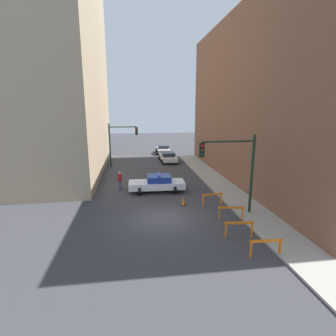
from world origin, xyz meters
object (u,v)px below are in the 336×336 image
parked_car_mid (163,149)px  pedestrian_crossing (120,181)px  police_car (157,183)px  barrier_mid (239,227)px  barrier_corner (212,197)px  traffic_light_near (235,163)px  traffic_light_far (119,139)px  barrier_back (231,211)px  barrier_front (266,245)px  parked_car_near (168,157)px  traffic_cone (183,201)px

parked_car_mid → pedestrian_crossing: bearing=-105.9°
police_car → barrier_mid: (3.65, -8.73, -0.11)m
pedestrian_crossing → barrier_corner: pedestrian_crossing is taller
traffic_light_near → traffic_light_far: traffic_light_near is taller
police_car → barrier_corner: (3.66, -3.84, -0.11)m
barrier_back → traffic_light_far: bearing=114.3°
traffic_light_far → barrier_mid: (7.20, -19.06, -2.78)m
police_car → parked_car_mid: 19.28m
parked_car_mid → barrier_front: parked_car_mid is taller
parked_car_near → parked_car_mid: same height
pedestrian_crossing → barrier_front: bearing=-56.8°
barrier_front → traffic_cone: barrier_front is taller
parked_car_near → pedestrian_crossing: bearing=-118.6°
traffic_light_near → barrier_back: size_ratio=3.30×
parked_car_mid → barrier_corner: 22.93m
barrier_front → barrier_corner: same height
traffic_cone → barrier_back: bearing=-50.8°
police_car → traffic_light_far: bearing=20.4°
barrier_back → barrier_corner: same height
pedestrian_crossing → barrier_back: pedestrian_crossing is taller
pedestrian_crossing → barrier_mid: size_ratio=1.04×
barrier_back → barrier_corner: bearing=98.3°
pedestrian_crossing → barrier_corner: 8.25m
barrier_front → parked_car_mid: bearing=92.5°
police_car → barrier_mid: bearing=-155.8°
traffic_light_near → traffic_light_far: bearing=116.6°
parked_car_mid → barrier_front: bearing=-85.4°
traffic_light_far → parked_car_mid: traffic_light_far is taller
traffic_light_near → barrier_mid: size_ratio=3.26×
traffic_light_near → police_car: (-4.49, 5.71, -2.81)m
traffic_light_far → parked_car_near: bearing=17.9°
traffic_cone → pedestrian_crossing: bearing=138.1°
parked_car_mid → barrier_mid: 27.81m
pedestrian_crossing → barrier_front: pedestrian_crossing is taller
barrier_front → barrier_mid: size_ratio=1.00×
pedestrian_crossing → barrier_back: (7.22, -7.29, -0.24)m
parked_car_mid → police_car: bearing=-96.2°
barrier_corner → barrier_mid: bearing=-90.0°
traffic_light_far → barrier_back: bearing=-65.7°
pedestrian_crossing → traffic_cone: size_ratio=2.53×
parked_car_near → barrier_front: 23.18m
traffic_cone → barrier_front: bearing=-70.9°
barrier_front → barrier_mid: 2.12m
traffic_light_far → barrier_front: traffic_light_far is taller
barrier_mid → traffic_cone: 5.65m
traffic_light_near → pedestrian_crossing: 10.39m
police_car → traffic_cone: size_ratio=7.23×
police_car → barrier_corner: 5.30m
traffic_light_near → police_car: size_ratio=1.10×
barrier_corner → police_car: bearing=133.6°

